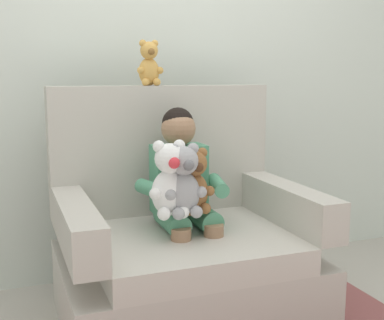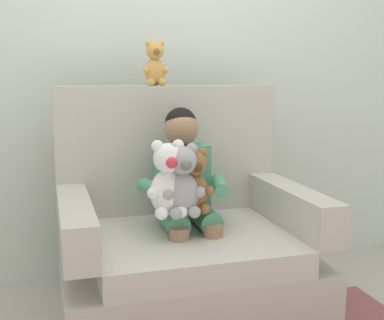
% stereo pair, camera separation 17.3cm
% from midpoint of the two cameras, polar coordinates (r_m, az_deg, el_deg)
% --- Properties ---
extents(ground_plane, '(8.00, 8.00, 0.00)m').
position_cam_midpoint_polar(ground_plane, '(2.61, -2.65, -17.65)').
color(ground_plane, '#ADA89E').
extents(back_wall, '(6.00, 0.10, 2.60)m').
position_cam_midpoint_polar(back_wall, '(3.03, -7.25, 11.56)').
color(back_wall, silver).
rests_on(back_wall, ground).
extents(armchair, '(1.18, 0.91, 1.14)m').
position_cam_midpoint_polar(armchair, '(2.52, -3.13, -10.07)').
color(armchair, '#BCB7AD').
rests_on(armchair, ground).
extents(seated_child, '(0.45, 0.39, 0.82)m').
position_cam_midpoint_polar(seated_child, '(2.45, -3.04, -2.77)').
color(seated_child, '#4C9370').
rests_on(seated_child, armchair).
extents(plush_grey, '(0.20, 0.16, 0.33)m').
position_cam_midpoint_polar(plush_grey, '(2.24, -3.16, -2.59)').
color(plush_grey, '#9E9EA3').
rests_on(plush_grey, armchair).
extents(plush_white, '(0.21, 0.17, 0.35)m').
position_cam_midpoint_polar(plush_white, '(2.24, -4.77, -2.43)').
color(plush_white, white).
rests_on(plush_white, armchair).
extents(plush_brown, '(0.18, 0.15, 0.30)m').
position_cam_midpoint_polar(plush_brown, '(2.30, -1.91, -2.60)').
color(plush_brown, brown).
rests_on(plush_brown, armchair).
extents(plush_honey_on_backrest, '(0.14, 0.11, 0.24)m').
position_cam_midpoint_polar(plush_honey_on_backrest, '(2.66, -6.77, 10.71)').
color(plush_honey_on_backrest, gold).
rests_on(plush_honey_on_backrest, armchair).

